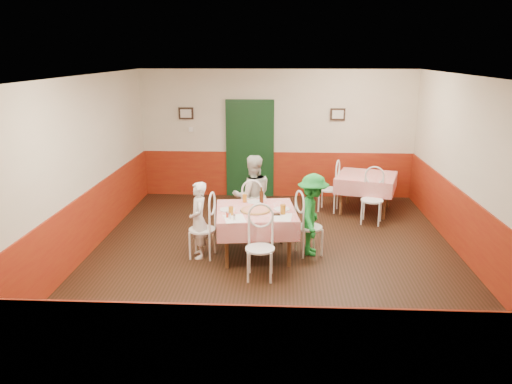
{
  "coord_description": "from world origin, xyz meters",
  "views": [
    {
      "loc": [
        0.1,
        -7.42,
        3.14
      ],
      "look_at": [
        -0.29,
        0.01,
        1.05
      ],
      "focal_mm": 35.0,
      "sensor_mm": 36.0,
      "label": 1
    }
  ],
  "objects_px": {
    "chair_near": "(260,249)",
    "glass_a": "(231,211)",
    "glass_c": "(245,198)",
    "chair_second_a": "(329,189)",
    "chair_second_b": "(372,200)",
    "chair_far": "(253,212)",
    "beer_bottle": "(261,196)",
    "second_table": "(365,193)",
    "glass_b": "(283,209)",
    "pizza": "(255,210)",
    "main_table": "(256,233)",
    "diner_left": "(199,220)",
    "diner_far": "(253,196)",
    "wallet": "(276,214)",
    "diner_right": "(313,215)",
    "chair_right": "(309,227)",
    "chair_left": "(202,230)"
  },
  "relations": [
    {
      "from": "chair_near",
      "to": "glass_a",
      "type": "height_order",
      "value": "chair_near"
    },
    {
      "from": "glass_a",
      "to": "glass_c",
      "type": "xyz_separation_m",
      "value": [
        0.16,
        0.69,
        -0.0
      ]
    },
    {
      "from": "chair_second_a",
      "to": "chair_second_b",
      "type": "relative_size",
      "value": 1.0
    },
    {
      "from": "chair_far",
      "to": "beer_bottle",
      "type": "bearing_deg",
      "value": 110.08
    },
    {
      "from": "second_table",
      "to": "glass_b",
      "type": "relative_size",
      "value": 7.49
    },
    {
      "from": "chair_near",
      "to": "pizza",
      "type": "distance_m",
      "value": 0.85
    },
    {
      "from": "main_table",
      "to": "diner_left",
      "type": "distance_m",
      "value": 0.93
    },
    {
      "from": "beer_bottle",
      "to": "chair_second_b",
      "type": "bearing_deg",
      "value": 32.19
    },
    {
      "from": "diner_far",
      "to": "main_table",
      "type": "bearing_deg",
      "value": 81.99
    },
    {
      "from": "main_table",
      "to": "wallet",
      "type": "distance_m",
      "value": 0.56
    },
    {
      "from": "glass_a",
      "to": "wallet",
      "type": "bearing_deg",
      "value": 3.72
    },
    {
      "from": "chair_far",
      "to": "diner_right",
      "type": "xyz_separation_m",
      "value": [
        0.99,
        -0.74,
        0.21
      ]
    },
    {
      "from": "diner_left",
      "to": "wallet",
      "type": "bearing_deg",
      "value": 68.96
    },
    {
      "from": "chair_right",
      "to": "glass_b",
      "type": "distance_m",
      "value": 0.64
    },
    {
      "from": "chair_left",
      "to": "glass_a",
      "type": "distance_m",
      "value": 0.63
    },
    {
      "from": "glass_c",
      "to": "chair_second_a",
      "type": "bearing_deg",
      "value": 52.17
    },
    {
      "from": "chair_left",
      "to": "chair_second_a",
      "type": "xyz_separation_m",
      "value": [
        2.2,
        2.52,
        0.0
      ]
    },
    {
      "from": "chair_left",
      "to": "glass_c",
      "type": "xyz_separation_m",
      "value": [
        0.64,
        0.51,
        0.38
      ]
    },
    {
      "from": "chair_right",
      "to": "chair_second_a",
      "type": "xyz_separation_m",
      "value": [
        0.51,
        2.32,
        0.0
      ]
    },
    {
      "from": "pizza",
      "to": "diner_left",
      "type": "bearing_deg",
      "value": -177.19
    },
    {
      "from": "wallet",
      "to": "beer_bottle",
      "type": "bearing_deg",
      "value": 105.18
    },
    {
      "from": "glass_c",
      "to": "beer_bottle",
      "type": "height_order",
      "value": "beer_bottle"
    },
    {
      "from": "chair_second_a",
      "to": "glass_a",
      "type": "xyz_separation_m",
      "value": [
        -1.72,
        -2.7,
        0.38
      ]
    },
    {
      "from": "second_table",
      "to": "beer_bottle",
      "type": "height_order",
      "value": "beer_bottle"
    },
    {
      "from": "chair_left",
      "to": "chair_second_b",
      "type": "relative_size",
      "value": 1.0
    },
    {
      "from": "chair_right",
      "to": "diner_left",
      "type": "bearing_deg",
      "value": 77.14
    },
    {
      "from": "chair_left",
      "to": "chair_far",
      "type": "bearing_deg",
      "value": 148.47
    },
    {
      "from": "chair_second_b",
      "to": "diner_right",
      "type": "distance_m",
      "value": 1.99
    },
    {
      "from": "chair_right",
      "to": "chair_second_a",
      "type": "height_order",
      "value": "same"
    },
    {
      "from": "chair_second_a",
      "to": "glass_a",
      "type": "relative_size",
      "value": 6.8
    },
    {
      "from": "main_table",
      "to": "chair_left",
      "type": "xyz_separation_m",
      "value": [
        -0.84,
        -0.1,
        0.08
      ]
    },
    {
      "from": "second_table",
      "to": "chair_right",
      "type": "bearing_deg",
      "value": -118.54
    },
    {
      "from": "chair_second_a",
      "to": "diner_far",
      "type": "bearing_deg",
      "value": -27.08
    },
    {
      "from": "chair_near",
      "to": "glass_b",
      "type": "height_order",
      "value": "glass_b"
    },
    {
      "from": "glass_c",
      "to": "diner_right",
      "type": "relative_size",
      "value": 0.1
    },
    {
      "from": "chair_second_b",
      "to": "diner_right",
      "type": "bearing_deg",
      "value": -111.08
    },
    {
      "from": "chair_far",
      "to": "glass_c",
      "type": "height_order",
      "value": "chair_far"
    },
    {
      "from": "chair_near",
      "to": "glass_b",
      "type": "xyz_separation_m",
      "value": [
        0.32,
        0.65,
        0.38
      ]
    },
    {
      "from": "diner_left",
      "to": "glass_c",
      "type": "bearing_deg",
      "value": 111.88
    },
    {
      "from": "chair_right",
      "to": "diner_far",
      "type": "bearing_deg",
      "value": 30.51
    },
    {
      "from": "pizza",
      "to": "wallet",
      "type": "height_order",
      "value": "pizza"
    },
    {
      "from": "chair_near",
      "to": "chair_second_a",
      "type": "bearing_deg",
      "value": 69.53
    },
    {
      "from": "chair_second_a",
      "to": "beer_bottle",
      "type": "distance_m",
      "value": 2.44
    },
    {
      "from": "chair_left",
      "to": "glass_a",
      "type": "bearing_deg",
      "value": 76.07
    },
    {
      "from": "chair_near",
      "to": "main_table",
      "type": "bearing_deg",
      "value": 97.38
    },
    {
      "from": "chair_second_b",
      "to": "pizza",
      "type": "bearing_deg",
      "value": -123.89
    },
    {
      "from": "chair_far",
      "to": "chair_near",
      "type": "distance_m",
      "value": 1.7
    },
    {
      "from": "chair_far",
      "to": "chair_second_a",
      "type": "distance_m",
      "value": 2.14
    },
    {
      "from": "chair_left",
      "to": "diner_left",
      "type": "relative_size",
      "value": 0.74
    },
    {
      "from": "glass_a",
      "to": "beer_bottle",
      "type": "relative_size",
      "value": 0.56
    }
  ]
}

